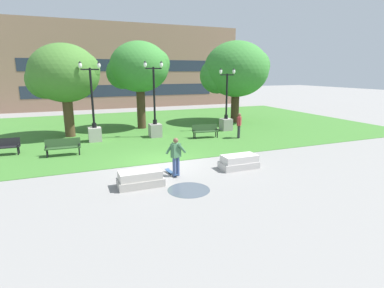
% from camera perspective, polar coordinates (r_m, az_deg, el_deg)
% --- Properties ---
extents(ground_plane, '(140.00, 140.00, 0.00)m').
position_cam_1_polar(ground_plane, '(15.09, -5.41, -3.59)').
color(ground_plane, gray).
extents(grass_lawn, '(40.00, 20.00, 0.02)m').
position_cam_1_polar(grass_lawn, '(24.59, -12.13, 2.90)').
color(grass_lawn, '#3D752D').
rests_on(grass_lawn, ground).
extents(concrete_block_center, '(1.80, 0.90, 0.64)m').
position_cam_1_polar(concrete_block_center, '(12.14, -9.81, -6.54)').
color(concrete_block_center, '#B2ADA3').
rests_on(concrete_block_center, ground).
extents(concrete_block_left, '(1.80, 0.90, 0.64)m').
position_cam_1_polar(concrete_block_left, '(14.31, 8.95, -3.39)').
color(concrete_block_left, '#BCB7B2').
rests_on(concrete_block_left, ground).
extents(person_skateboarder, '(0.94, 0.43, 1.71)m').
position_cam_1_polar(person_skateboarder, '(12.90, -3.08, -2.06)').
color(person_skateboarder, '#384C7A').
rests_on(person_skateboarder, ground).
extents(skateboard, '(0.35, 1.04, 0.14)m').
position_cam_1_polar(skateboard, '(13.38, -3.88, -5.46)').
color(skateboard, '#2D4C75').
rests_on(skateboard, ground).
extents(puddle, '(1.65, 1.65, 0.01)m').
position_cam_1_polar(puddle, '(11.70, -0.62, -8.72)').
color(puddle, '#47515B').
rests_on(puddle, ground).
extents(park_bench_near_left, '(1.81, 0.57, 0.90)m').
position_cam_1_polar(park_bench_near_left, '(17.63, -23.36, -0.34)').
color(park_bench_near_left, '#284723').
rests_on(park_bench_near_left, grass_lawn).
extents(park_bench_near_right, '(1.81, 0.58, 0.90)m').
position_cam_1_polar(park_bench_near_right, '(19.23, -32.55, -0.30)').
color(park_bench_near_right, black).
rests_on(park_bench_near_right, grass_lawn).
extents(park_bench_far_left, '(1.85, 0.73, 0.90)m').
position_cam_1_polar(park_bench_far_left, '(20.61, 2.52, 2.65)').
color(park_bench_far_left, '#284723').
rests_on(park_bench_far_left, grass_lawn).
extents(lamp_post_center, '(1.32, 0.80, 5.07)m').
position_cam_1_polar(lamp_post_center, '(20.42, -18.12, 3.33)').
color(lamp_post_center, '#ADA89E').
rests_on(lamp_post_center, grass_lawn).
extents(lamp_post_left, '(1.32, 0.80, 4.70)m').
position_cam_1_polar(lamp_post_left, '(23.32, 6.51, 4.97)').
color(lamp_post_left, gray).
rests_on(lamp_post_left, grass_lawn).
extents(lamp_post_right, '(1.32, 0.80, 5.14)m').
position_cam_1_polar(lamp_post_right, '(20.91, -7.07, 4.17)').
color(lamp_post_right, gray).
rests_on(lamp_post_right, grass_lawn).
extents(tree_near_right, '(4.75, 4.52, 6.73)m').
position_cam_1_polar(tree_near_right, '(24.16, -10.11, 14.08)').
color(tree_near_right, '#42301E').
rests_on(tree_near_right, grass_lawn).
extents(tree_near_left, '(4.80, 4.57, 6.29)m').
position_cam_1_polar(tree_near_left, '(22.34, -23.24, 12.12)').
color(tree_near_left, '#4C3823').
rests_on(tree_near_left, grass_lawn).
extents(tree_far_left, '(5.90, 5.62, 7.03)m').
position_cam_1_polar(tree_far_left, '(27.13, 8.27, 13.77)').
color(tree_far_left, '#42301E').
rests_on(tree_far_left, grass_lawn).
extents(person_bystander_near_lawn, '(0.51, 0.56, 1.71)m').
position_cam_1_polar(person_bystander_near_lawn, '(20.62, 8.95, 3.76)').
color(person_bystander_near_lawn, '#28282D').
rests_on(person_bystander_near_lawn, grass_lawn).
extents(building_facade_distant, '(30.68, 1.03, 10.20)m').
position_cam_1_polar(building_facade_distant, '(38.87, -12.95, 14.21)').
color(building_facade_distant, '#8E6B56').
rests_on(building_facade_distant, ground).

